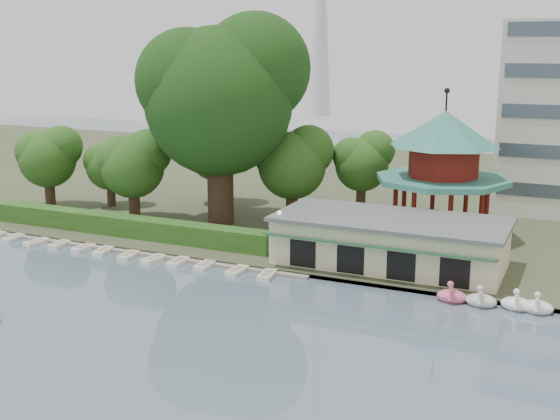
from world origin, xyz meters
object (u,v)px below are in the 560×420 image
Objects in this scene: big_tree at (222,91)px; boathouse at (390,241)px; dock at (132,251)px; pavilion at (443,162)px.

boathouse is at bearing -18.41° from big_tree.
dock is at bearing -167.76° from boathouse.
big_tree is (3.20, 11.03, 13.45)m from dock.
pavilion is (2.00, 10.03, 5.11)m from boathouse.
boathouse is 11.43m from pavilion.
dock is 1.64× the size of big_tree.
boathouse is 1.38× the size of pavilion.
boathouse is (22.00, 4.77, 2.25)m from dock.
big_tree is at bearing -169.74° from pavilion.
dock is at bearing -106.16° from big_tree.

